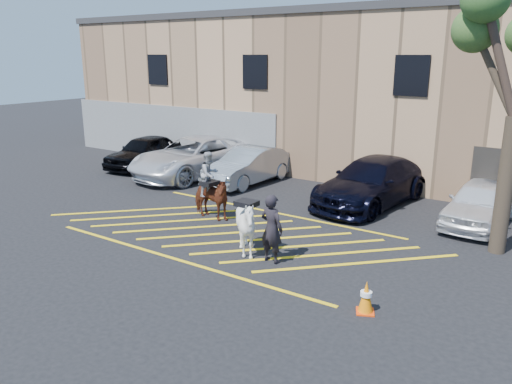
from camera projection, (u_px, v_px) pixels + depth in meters
The scene contains 12 objects.
ground at pixel (237, 230), 15.76m from camera, with size 90.00×90.00×0.00m, color black.
car_black_suv at pixel (145, 151), 24.39m from camera, with size 1.82×4.53×1.54m, color black.
car_white_pickup at pixel (194, 157), 22.60m from camera, with size 2.91×6.31×1.75m, color white.
car_silver_sedan at pixel (249, 166), 21.33m from camera, with size 1.61×4.61×1.52m, color #949BA1.
car_blue_suv at pixel (372, 182), 18.33m from camera, with size 2.34×5.76×1.67m, color black.
car_white_suv at pixel (480, 203), 16.13m from camera, with size 1.71×4.26×1.45m, color white.
handler at pixel (272, 229), 13.15m from camera, with size 0.68×0.45×1.87m, color black.
warehouse at pixel (380, 90), 24.39m from camera, with size 32.42×10.20×7.30m.
hatching_zone at pixel (232, 233), 15.51m from camera, with size 12.60×5.12×0.01m.
mounted_bay at pixel (210, 192), 16.61m from camera, with size 1.81×0.95×2.30m.
saddled_white at pixel (247, 226), 13.58m from camera, with size 1.38×1.55×1.69m.
traffic_cone at pixel (366, 297), 10.66m from camera, with size 0.50×0.50×0.73m.
Camera 1 is at (8.76, -12.02, 5.38)m, focal length 35.00 mm.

